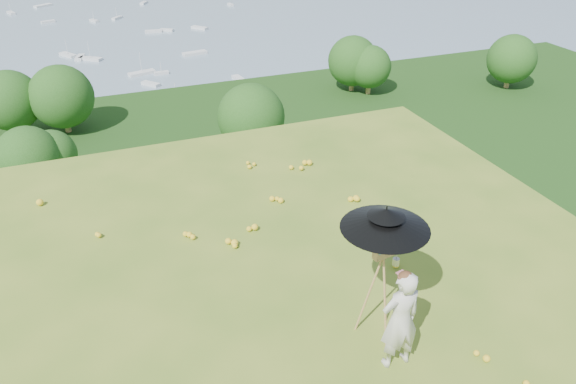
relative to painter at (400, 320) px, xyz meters
name	(u,v)px	position (x,y,z in m)	size (l,w,h in m)	color
ground	(239,337)	(-1.83, 1.22, -0.76)	(14.00, 14.00, 0.00)	#517321
forest_slope	(139,314)	(-1.83, 36.22, -29.76)	(140.00, 56.00, 22.00)	black
shoreline_tier	(106,183)	(-1.83, 76.22, -36.76)	(170.00, 28.00, 8.00)	slate
slope_trees	(115,178)	(-1.83, 36.22, -15.76)	(110.00, 50.00, 6.00)	#1A4414
harbor_town	(99,145)	(-1.83, 76.22, -30.26)	(110.00, 22.00, 5.00)	silver
moored_boats	(24,40)	(-14.33, 162.22, -34.41)	(140.00, 140.00, 0.70)	silver
wildflowers	(234,323)	(-1.83, 1.47, -0.70)	(10.00, 10.50, 0.12)	yellow
painter	(400,320)	(0.00, 0.00, 0.00)	(0.56, 0.36, 1.52)	beige
field_easel	(380,286)	(0.05, 0.61, 0.07)	(0.63, 0.63, 1.66)	#A18543
sun_umbrella	(385,230)	(0.04, 0.64, 0.97)	(1.17, 1.17, 0.74)	black
painter_cap	(406,275)	(0.00, 0.00, 0.72)	(0.19, 0.23, 0.10)	#CA6E76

